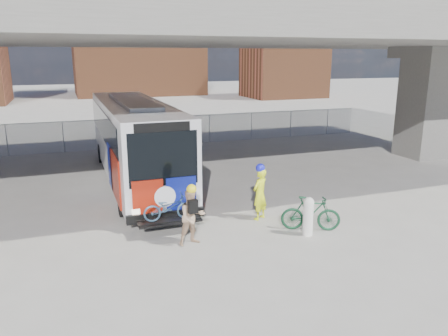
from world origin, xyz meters
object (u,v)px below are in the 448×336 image
cyclist_tan (192,216)px  bus (134,135)px  bollard (308,215)px  cyclist_hivis (260,193)px  bike_parked (311,213)px

cyclist_tan → bus: bearing=83.6°
bollard → cyclist_hivis: 2.02m
bollard → cyclist_tan: size_ratio=0.67×
bus → cyclist_hivis: (3.25, -6.33, -1.15)m
bollard → cyclist_tan: (-3.61, 0.59, 0.22)m
bike_parked → bus: bearing=54.8°
bollard → cyclist_hivis: cyclist_hivis is taller
cyclist_tan → bike_parked: cyclist_tan is taller
cyclist_hivis → bike_parked: bearing=95.0°
bus → bike_parked: bus is taller
bollard → cyclist_tan: bearing=170.7°
bus → bike_parked: bearing=-60.8°
bus → bollard: size_ratio=10.32×
bus → bike_parked: (4.38, -7.83, -1.54)m
cyclist_hivis → bus: bearing=-94.7°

